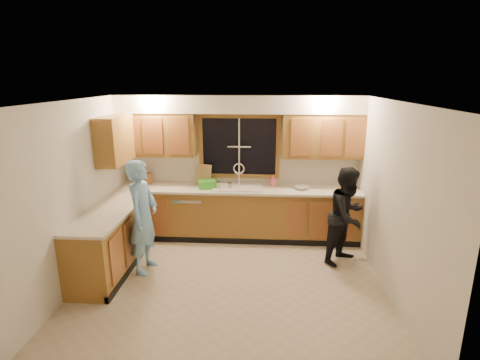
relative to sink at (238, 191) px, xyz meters
name	(u,v)px	position (x,y,z in m)	size (l,w,h in m)	color
floor	(230,283)	(0.00, -1.60, -0.86)	(4.20, 4.20, 0.00)	#B9A88E
ceiling	(229,101)	(0.00, -1.60, 1.64)	(4.20, 4.20, 0.00)	white
wall_back	(239,166)	(0.00, 0.30, 0.39)	(4.20, 4.20, 0.00)	beige
wall_left	(74,195)	(-2.10, -1.60, 0.39)	(3.80, 3.80, 0.00)	beige
wall_right	(393,202)	(2.10, -1.60, 0.39)	(3.80, 3.80, 0.00)	beige
base_cabinets_back	(238,214)	(0.00, 0.00, -0.42)	(4.20, 0.60, 0.88)	olive
base_cabinets_left	(112,240)	(-1.80, -1.25, -0.42)	(0.60, 1.90, 0.88)	olive
countertop_back	(238,189)	(0.00, -0.02, 0.04)	(4.20, 0.63, 0.04)	beige
countertop_left	(110,211)	(-1.79, -1.25, 0.04)	(0.63, 1.90, 0.04)	beige
upper_cabinets_left	(157,135)	(-1.43, 0.13, 0.96)	(1.35, 0.33, 0.75)	olive
upper_cabinets_right	(322,136)	(1.43, 0.13, 0.96)	(1.35, 0.33, 0.75)	olive
upper_cabinets_return	(115,140)	(-1.94, -0.48, 0.96)	(0.33, 0.90, 0.75)	olive
soffit	(238,104)	(0.00, 0.12, 1.49)	(4.20, 0.35, 0.30)	white
window_frame	(239,147)	(0.00, 0.29, 0.74)	(1.44, 0.03, 1.14)	black
sink	(238,191)	(0.00, 0.00, 0.00)	(0.86, 0.52, 0.57)	silver
dishwasher	(191,215)	(-0.85, -0.01, -0.45)	(0.60, 0.56, 0.82)	silver
stove	(95,258)	(-1.80, -1.82, -0.41)	(0.58, 0.75, 0.90)	silver
man	(143,217)	(-1.29, -1.28, -0.03)	(0.61, 0.40, 1.68)	#7BB8E9
woman	(347,216)	(1.72, -0.81, -0.11)	(0.73, 0.57, 1.51)	black
knife_block	(148,178)	(-1.64, 0.15, 0.16)	(0.11, 0.09, 0.21)	#9F5B2B
cutting_board	(204,175)	(-0.62, 0.15, 0.24)	(0.28, 0.02, 0.38)	tan
dish_crate	(207,184)	(-0.54, -0.02, 0.12)	(0.29, 0.27, 0.14)	green
soap_bottle	(273,181)	(0.61, 0.16, 0.16)	(0.09, 0.09, 0.20)	#FE608B
bowl	(301,188)	(1.09, -0.01, 0.08)	(0.23, 0.23, 0.06)	silver
can_left	(218,186)	(-0.34, -0.10, 0.12)	(0.07, 0.07, 0.13)	#B7A98C
can_right	(230,186)	(-0.13, -0.10, 0.12)	(0.07, 0.07, 0.12)	#B7A98C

